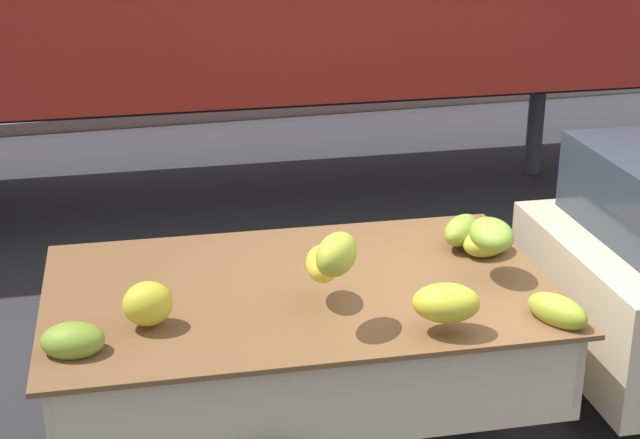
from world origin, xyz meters
name	(u,v)px	position (x,y,z in m)	size (l,w,h in m)	color
curb_strip	(254,106)	(0.00, 8.22, 0.08)	(80.00, 0.80, 0.16)	gray
pickup_truck	(625,289)	(0.79, 0.20, 0.88)	(5.23, 2.07, 1.70)	#CCB793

